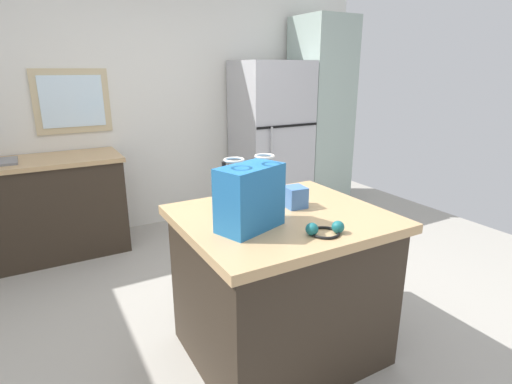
# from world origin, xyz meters

# --- Properties ---
(ground) EXTENTS (6.46, 6.46, 0.00)m
(ground) POSITION_xyz_m (0.00, 0.00, 0.00)
(ground) COLOR #ADA89E
(back_wall) EXTENTS (5.38, 0.13, 2.56)m
(back_wall) POSITION_xyz_m (-0.01, 2.24, 1.28)
(back_wall) COLOR silver
(back_wall) RESTS_ON ground
(kitchen_island) EXTENTS (1.13, 0.99, 0.90)m
(kitchen_island) POSITION_xyz_m (0.12, -0.32, 0.45)
(kitchen_island) COLOR #33281E
(kitchen_island) RESTS_ON ground
(refrigerator) EXTENTS (0.78, 0.71, 1.77)m
(refrigerator) POSITION_xyz_m (1.36, 1.83, 0.88)
(refrigerator) COLOR #B7B7BC
(refrigerator) RESTS_ON ground
(tall_cabinet) EXTENTS (0.58, 0.64, 2.26)m
(tall_cabinet) POSITION_xyz_m (2.06, 1.83, 1.13)
(tall_cabinet) COLOR #9EB2A8
(tall_cabinet) RESTS_ON ground
(sink_counter) EXTENTS (1.61, 0.63, 1.10)m
(sink_counter) POSITION_xyz_m (-1.15, 1.87, 0.47)
(sink_counter) COLOR #33281E
(sink_counter) RESTS_ON ground
(shopping_bag) EXTENTS (0.38, 0.29, 0.37)m
(shopping_bag) POSITION_xyz_m (-0.14, -0.41, 1.06)
(shopping_bag) COLOR #236BAD
(shopping_bag) RESTS_ON kitchen_island
(small_box) EXTENTS (0.12, 0.13, 0.12)m
(small_box) POSITION_xyz_m (0.25, -0.25, 0.96)
(small_box) COLOR #4775B7
(small_box) RESTS_ON kitchen_island
(bottle) EXTENTS (0.05, 0.05, 0.27)m
(bottle) POSITION_xyz_m (-0.10, -0.03, 1.02)
(bottle) COLOR #C66633
(bottle) RESTS_ON kitchen_island
(ear_defenders) EXTENTS (0.19, 0.19, 0.06)m
(ear_defenders) POSITION_xyz_m (0.14, -0.66, 0.92)
(ear_defenders) COLOR black
(ear_defenders) RESTS_ON kitchen_island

